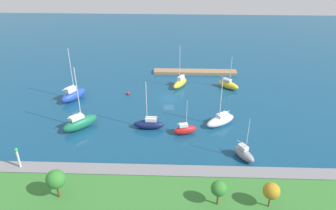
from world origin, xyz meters
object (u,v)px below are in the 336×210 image
(park_tree_midwest, at_px, (56,179))
(sailboat_yellow_along_channel, at_px, (180,83))
(pier_dock, at_px, (195,72))
(park_tree_west, at_px, (219,189))
(harbor_beacon, at_px, (18,156))
(sailboat_green_west_end, at_px, (80,123))
(sailboat_white_lone_north, at_px, (220,120))
(sailboat_yellow_outer_mooring, at_px, (228,84))
(sailboat_red_far_north, at_px, (185,130))
(park_tree_mideast, at_px, (271,191))
(sailboat_gray_lone_south, at_px, (244,154))
(mooring_buoy_red, at_px, (128,93))
(sailboat_blue_off_beacon, at_px, (73,95))
(sailboat_navy_inner_mooring, at_px, (149,124))

(park_tree_midwest, bearing_deg, sailboat_yellow_along_channel, -113.65)
(pier_dock, relative_size, park_tree_west, 5.59)
(harbor_beacon, bearing_deg, park_tree_west, 166.95)
(pier_dock, relative_size, sailboat_yellow_along_channel, 2.08)
(pier_dock, distance_m, sailboat_green_west_end, 37.14)
(pier_dock, xyz_separation_m, sailboat_white_lone_north, (-4.16, 26.08, 0.71))
(pier_dock, bearing_deg, sailboat_yellow_outer_mooring, 130.70)
(sailboat_green_west_end, bearing_deg, pier_dock, 5.49)
(harbor_beacon, bearing_deg, sailboat_red_far_north, -155.99)
(park_tree_mideast, bearing_deg, sailboat_white_lone_north, -79.47)
(sailboat_green_west_end, height_order, sailboat_white_lone_north, sailboat_green_west_end)
(pier_dock, xyz_separation_m, harbor_beacon, (30.20, 41.72, 2.84))
(park_tree_west, xyz_separation_m, sailboat_yellow_outer_mooring, (-6.51, -39.93, -3.13))
(harbor_beacon, xyz_separation_m, sailboat_gray_lone_south, (-37.32, -4.84, -2.18))
(mooring_buoy_red, bearing_deg, sailboat_gray_lone_south, 135.19)
(sailboat_red_far_north, bearing_deg, sailboat_blue_off_beacon, 136.99)
(park_tree_mideast, relative_size, sailboat_blue_off_beacon, 0.33)
(harbor_beacon, xyz_separation_m, sailboat_white_lone_north, (-34.36, -15.64, -2.13))
(pier_dock, height_order, sailboat_yellow_outer_mooring, sailboat_yellow_outer_mooring)
(sailboat_blue_off_beacon, xyz_separation_m, sailboat_gray_lone_south, (-35.78, 20.33, -0.36))
(sailboat_red_far_north, xyz_separation_m, sailboat_navy_inner_mooring, (7.16, -1.74, 0.05))
(sailboat_blue_off_beacon, bearing_deg, sailboat_gray_lone_south, -85.77)
(park_tree_midwest, xyz_separation_m, sailboat_yellow_along_channel, (-17.41, -39.75, -3.46))
(sailboat_navy_inner_mooring, distance_m, sailboat_yellow_along_channel, 20.20)
(sailboat_white_lone_north, bearing_deg, park_tree_west, 48.65)
(pier_dock, height_order, sailboat_navy_inner_mooring, sailboat_navy_inner_mooring)
(park_tree_west, bearing_deg, pier_dock, -88.46)
(park_tree_midwest, xyz_separation_m, sailboat_red_far_north, (-18.45, -18.77, -3.57))
(sailboat_gray_lone_south, height_order, sailboat_yellow_along_channel, sailboat_yellow_along_channel)
(park_tree_mideast, bearing_deg, park_tree_west, -1.48)
(park_tree_mideast, xyz_separation_m, sailboat_gray_lone_south, (1.35, -12.33, -3.14))
(sailboat_red_far_north, height_order, sailboat_blue_off_beacon, sailboat_blue_off_beacon)
(harbor_beacon, height_order, mooring_buoy_red, harbor_beacon)
(park_tree_west, xyz_separation_m, sailboat_white_lone_north, (-2.84, -22.95, -3.09))
(sailboat_green_west_end, relative_size, sailboat_white_lone_north, 1.23)
(sailboat_green_west_end, height_order, sailboat_yellow_along_channel, sailboat_green_west_end)
(pier_dock, height_order, mooring_buoy_red, pier_dock)
(sailboat_yellow_outer_mooring, distance_m, sailboat_white_lone_north, 17.37)
(sailboat_yellow_outer_mooring, xyz_separation_m, sailboat_blue_off_beacon, (36.49, 7.45, 0.34))
(harbor_beacon, relative_size, sailboat_navy_inner_mooring, 0.36)
(sailboat_green_west_end, bearing_deg, sailboat_yellow_along_channel, 0.52)
(sailboat_gray_lone_south, bearing_deg, sailboat_yellow_along_channel, 169.22)
(pier_dock, bearing_deg, sailboat_red_far_north, 84.08)
(sailboat_navy_inner_mooring, xyz_separation_m, sailboat_white_lone_north, (-14.39, -1.82, 0.04))
(park_tree_midwest, bearing_deg, sailboat_blue_off_beacon, -77.35)
(sailboat_red_far_north, distance_m, mooring_buoy_red, 21.09)
(park_tree_west, height_order, sailboat_gray_lone_south, sailboat_gray_lone_south)
(mooring_buoy_red, bearing_deg, sailboat_blue_off_beacon, 14.50)
(sailboat_red_far_north, xyz_separation_m, sailboat_gray_lone_south, (-10.18, 7.25, 0.03))
(pier_dock, relative_size, mooring_buoy_red, 31.24)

